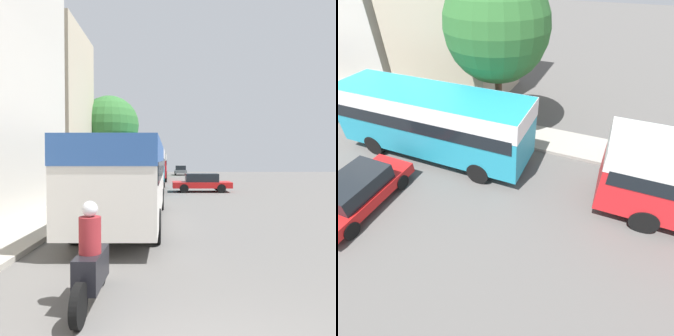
% 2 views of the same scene
% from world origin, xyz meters
% --- Properties ---
extents(building_far_terrace, '(6.16, 6.50, 11.14)m').
position_xyz_m(building_far_terrace, '(-9.28, 19.42, 5.57)').
color(building_far_terrace, '#BCAD93').
rests_on(building_far_terrace, ground_plane).
extents(bus_following, '(2.63, 9.16, 3.19)m').
position_xyz_m(bus_following, '(-2.00, 22.11, 2.06)').
color(bus_following, teal).
rests_on(bus_following, ground_plane).
extents(car_far_curb, '(4.31, 1.90, 1.36)m').
position_xyz_m(car_far_curb, '(2.07, 21.26, 0.72)').
color(car_far_curb, red).
rests_on(car_far_curb, ground_plane).
extents(street_tree, '(4.80, 4.80, 7.46)m').
position_xyz_m(street_tree, '(-5.21, 24.03, 5.20)').
color(street_tree, brown).
rests_on(street_tree, sidewalk).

